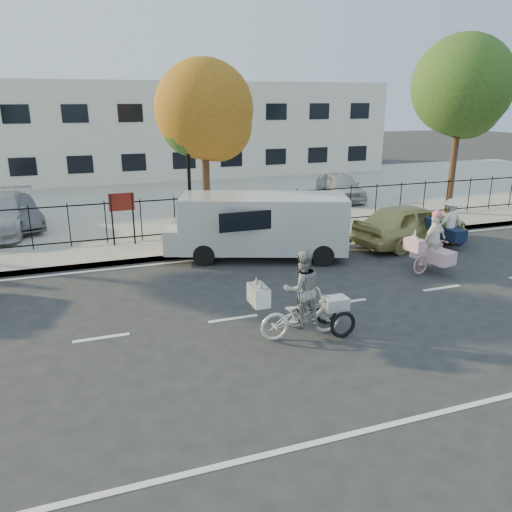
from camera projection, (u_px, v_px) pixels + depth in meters
name	position (u px, v px, depth m)	size (l,w,h in m)	color
ground	(233.00, 319.00, 11.82)	(120.00, 120.00, 0.00)	#333334
road_markings	(233.00, 319.00, 11.82)	(60.00, 9.52, 0.01)	silver
curb	(188.00, 256.00, 16.33)	(60.00, 0.10, 0.15)	#A8A399
sidewalk	(182.00, 247.00, 17.28)	(60.00, 2.20, 0.15)	#A8A399
parking_lot	(147.00, 200.00, 25.28)	(60.00, 15.60, 0.15)	#A8A399
iron_fence	(175.00, 217.00, 18.02)	(58.00, 0.06, 1.50)	black
building	(124.00, 130.00, 33.39)	(34.00, 10.00, 6.00)	silver
lamppost	(188.00, 156.00, 17.15)	(0.36, 0.36, 4.33)	black
street_sign	(122.00, 209.00, 16.92)	(0.85, 0.06, 1.80)	black
zebra_trike	(302.00, 304.00, 10.75)	(2.27, 0.85, 1.96)	white
unicorn_bike	(433.00, 250.00, 14.81)	(1.92, 1.37, 1.89)	beige
bull_bike	(448.00, 228.00, 17.28)	(1.85, 1.27, 1.73)	#111037
white_van	(260.00, 224.00, 16.05)	(6.22, 3.63, 2.04)	silver
gold_sedan	(411.00, 224.00, 17.57)	(1.77, 4.40, 1.50)	tan
lot_car_a	(0.00, 214.00, 18.73)	(1.98, 4.87, 1.41)	#AFB3B7
lot_car_c	(16.00, 213.00, 19.26)	(1.29, 3.69, 1.22)	#46474D
lot_car_d	(340.00, 186.00, 24.79)	(1.58, 3.92, 1.34)	#B4B8BD
tree_mid	(208.00, 114.00, 17.52)	(3.51, 3.47, 6.37)	#442D1D
tree_east	(464.00, 91.00, 20.76)	(4.13, 4.13, 7.58)	#442D1D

